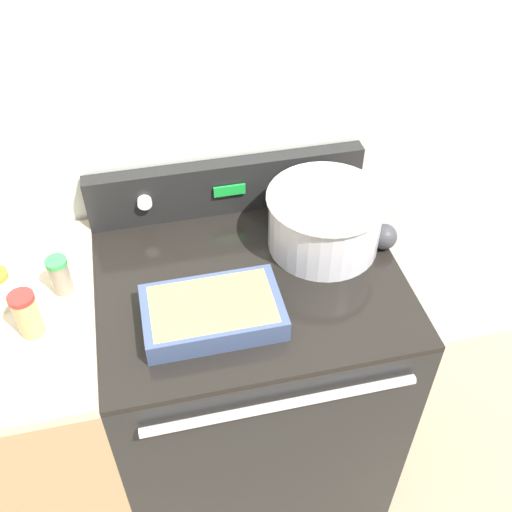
{
  "coord_description": "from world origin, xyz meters",
  "views": [
    {
      "loc": [
        -0.23,
        -0.74,
        2.04
      ],
      "look_at": [
        0.02,
        0.34,
        0.99
      ],
      "focal_mm": 42.0,
      "sensor_mm": 36.0,
      "label": 1
    }
  ],
  "objects_px": {
    "mixing_bowl": "(325,218)",
    "ladle": "(382,235)",
    "spice_jar_red_cap": "(27,314)",
    "spice_jar_green_cap": "(60,275)",
    "spice_jar_orange_cap": "(0,289)",
    "casserole_dish": "(213,311)"
  },
  "relations": [
    {
      "from": "spice_jar_green_cap",
      "to": "spice_jar_orange_cap",
      "type": "height_order",
      "value": "spice_jar_orange_cap"
    },
    {
      "from": "spice_jar_red_cap",
      "to": "mixing_bowl",
      "type": "bearing_deg",
      "value": 11.62
    },
    {
      "from": "spice_jar_red_cap",
      "to": "ladle",
      "type": "bearing_deg",
      "value": 7.57
    },
    {
      "from": "spice_jar_green_cap",
      "to": "ladle",
      "type": "bearing_deg",
      "value": -0.1
    },
    {
      "from": "mixing_bowl",
      "to": "ladle",
      "type": "bearing_deg",
      "value": -12.33
    },
    {
      "from": "ladle",
      "to": "spice_jar_green_cap",
      "type": "relative_size",
      "value": 2.51
    },
    {
      "from": "ladle",
      "to": "spice_jar_green_cap",
      "type": "bearing_deg",
      "value": 179.9
    },
    {
      "from": "mixing_bowl",
      "to": "casserole_dish",
      "type": "height_order",
      "value": "mixing_bowl"
    },
    {
      "from": "mixing_bowl",
      "to": "ladle",
      "type": "relative_size",
      "value": 1.23
    },
    {
      "from": "mixing_bowl",
      "to": "ladle",
      "type": "height_order",
      "value": "mixing_bowl"
    },
    {
      "from": "casserole_dish",
      "to": "spice_jar_green_cap",
      "type": "relative_size",
      "value": 3.24
    },
    {
      "from": "ladle",
      "to": "mixing_bowl",
      "type": "bearing_deg",
      "value": 167.67
    },
    {
      "from": "spice_jar_green_cap",
      "to": "spice_jar_red_cap",
      "type": "height_order",
      "value": "spice_jar_red_cap"
    },
    {
      "from": "mixing_bowl",
      "to": "spice_jar_red_cap",
      "type": "bearing_deg",
      "value": -168.38
    },
    {
      "from": "spice_jar_green_cap",
      "to": "spice_jar_red_cap",
      "type": "xyz_separation_m",
      "value": [
        -0.07,
        -0.12,
        0.01
      ]
    },
    {
      "from": "spice_jar_orange_cap",
      "to": "spice_jar_green_cap",
      "type": "bearing_deg",
      "value": 7.36
    },
    {
      "from": "mixing_bowl",
      "to": "spice_jar_green_cap",
      "type": "relative_size",
      "value": 3.1
    },
    {
      "from": "spice_jar_orange_cap",
      "to": "mixing_bowl",
      "type": "bearing_deg",
      "value": 3.51
    },
    {
      "from": "casserole_dish",
      "to": "spice_jar_red_cap",
      "type": "bearing_deg",
      "value": 173.16
    },
    {
      "from": "mixing_bowl",
      "to": "spice_jar_orange_cap",
      "type": "height_order",
      "value": "mixing_bowl"
    },
    {
      "from": "spice_jar_orange_cap",
      "to": "ladle",
      "type": "bearing_deg",
      "value": 0.95
    },
    {
      "from": "casserole_dish",
      "to": "spice_jar_orange_cap",
      "type": "bearing_deg",
      "value": 162.33
    }
  ]
}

